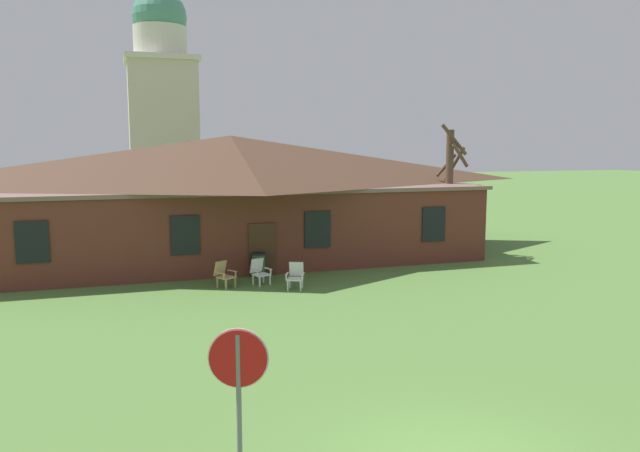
% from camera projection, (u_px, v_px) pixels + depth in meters
% --- Properties ---
extents(brick_building, '(21.97, 10.40, 5.60)m').
position_uv_depth(brick_building, '(231.00, 195.00, 28.22)').
color(brick_building, brown).
rests_on(brick_building, ground).
extents(dome_tower, '(5.18, 5.18, 17.22)m').
position_uv_depth(dome_tower, '(163.00, 110.00, 44.26)').
color(dome_tower, beige).
rests_on(dome_tower, ground).
extents(stop_sign, '(0.76, 0.30, 2.76)m').
position_uv_depth(stop_sign, '(239.00, 387.00, 7.85)').
color(stop_sign, slate).
rests_on(stop_sign, ground).
extents(lawn_chair_by_porch, '(0.85, 0.87, 0.96)m').
position_uv_depth(lawn_chair_by_porch, '(224.00, 274.00, 21.92)').
color(lawn_chair_by_porch, tan).
rests_on(lawn_chair_by_porch, ground).
extents(lawn_chair_near_door, '(0.78, 0.82, 0.96)m').
position_uv_depth(lawn_chair_near_door, '(260.00, 271.00, 22.39)').
color(lawn_chair_near_door, white).
rests_on(lawn_chair_near_door, ground).
extents(lawn_chair_left_end, '(0.80, 0.84, 0.96)m').
position_uv_depth(lawn_chair_left_end, '(296.00, 275.00, 21.67)').
color(lawn_chair_left_end, white).
rests_on(lawn_chair_left_end, ground).
extents(bare_tree_beside_building, '(1.61, 1.69, 6.14)m').
position_uv_depth(bare_tree_beside_building, '(450.00, 186.00, 28.48)').
color(bare_tree_beside_building, brown).
rests_on(bare_tree_beside_building, ground).
extents(trash_bin, '(0.56, 0.56, 0.98)m').
position_uv_depth(trash_bin, '(259.00, 265.00, 23.57)').
color(trash_bin, '#335638').
rests_on(trash_bin, ground).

